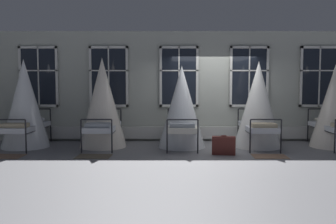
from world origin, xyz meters
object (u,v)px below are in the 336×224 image
cot_first (27,105)px  cot_third (183,108)px  cot_second (104,104)px  cot_fourth (260,106)px  suitcase_dark (225,146)px

cot_first → cot_third: (4.21, 0.00, -0.09)m
cot_first → cot_second: cot_second is taller
cot_third → cot_second: bearing=89.9°
cot_fourth → suitcase_dark: bearing=136.5°
cot_first → suitcase_dark: cot_first is taller
cot_first → suitcase_dark: size_ratio=4.04×
suitcase_dark → cot_third: bearing=141.7°
cot_first → cot_fourth: 6.27m
cot_fourth → cot_third: bearing=92.3°
cot_second → cot_third: bearing=-91.2°
cot_second → cot_fourth: 4.19m
cot_second → suitcase_dark: (3.11, -1.09, -0.94)m
cot_third → suitcase_dark: 1.66m
cot_third → suitcase_dark: (0.98, -1.05, -0.83)m
cot_fourth → suitcase_dark: 1.77m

